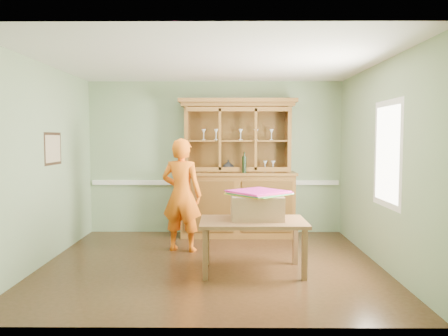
{
  "coord_description": "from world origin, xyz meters",
  "views": [
    {
      "loc": [
        0.21,
        -5.81,
        1.71
      ],
      "look_at": [
        0.17,
        0.4,
        1.27
      ],
      "focal_mm": 35.0,
      "sensor_mm": 36.0,
      "label": 1
    }
  ],
  "objects_px": {
    "dining_table": "(253,226)",
    "person": "(182,195)",
    "cardboard_box": "(257,207)",
    "china_hutch": "(237,188)"
  },
  "relations": [
    {
      "from": "dining_table",
      "to": "person",
      "type": "distance_m",
      "value": 1.48
    },
    {
      "from": "china_hutch",
      "to": "person",
      "type": "height_order",
      "value": "china_hutch"
    },
    {
      "from": "cardboard_box",
      "to": "dining_table",
      "type": "bearing_deg",
      "value": -119.22
    },
    {
      "from": "china_hutch",
      "to": "cardboard_box",
      "type": "relative_size",
      "value": 3.63
    },
    {
      "from": "china_hutch",
      "to": "person",
      "type": "relative_size",
      "value": 1.4
    },
    {
      "from": "dining_table",
      "to": "cardboard_box",
      "type": "distance_m",
      "value": 0.25
    },
    {
      "from": "china_hutch",
      "to": "cardboard_box",
      "type": "distance_m",
      "value": 2.01
    },
    {
      "from": "dining_table",
      "to": "person",
      "type": "xyz_separation_m",
      "value": [
        -1.01,
        1.05,
        0.26
      ]
    },
    {
      "from": "china_hutch",
      "to": "dining_table",
      "type": "bearing_deg",
      "value": -85.95
    },
    {
      "from": "dining_table",
      "to": "person",
      "type": "bearing_deg",
      "value": 133.33
    }
  ]
}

